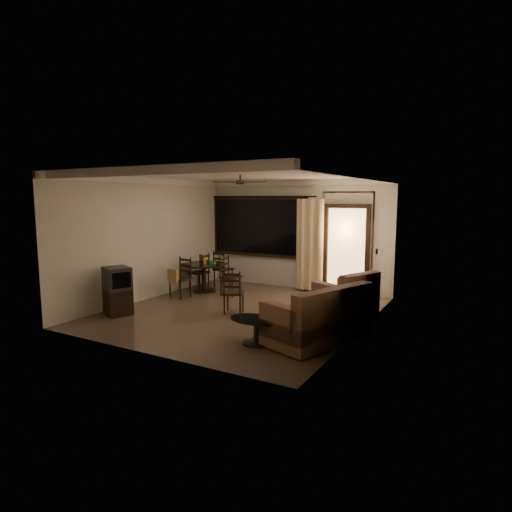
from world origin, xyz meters
The scene contains 12 objects.
ground centered at (0.00, 0.00, 0.00)m, with size 5.50×5.50×0.00m, color #7F6651.
room_shell centered at (0.59, 1.77, 1.83)m, with size 5.50×6.70×5.50m.
dining_table centered at (-1.85, 1.24, 0.56)m, with size 1.13×1.13×0.92m.
dining_chair_west centered at (-2.04, 1.30, 0.28)m, with size 0.45×0.45×0.95m.
dining_chair_east centered at (-1.02, 1.18, 0.28)m, with size 0.45×0.45×0.95m.
dining_chair_south centered at (-1.92, 0.39, 0.31)m, with size 0.45×0.50×0.95m.
dining_chair_north centered at (-1.80, 2.03, 0.28)m, with size 0.45×0.45×0.95m.
tv_cabinet centered at (-2.05, -1.40, 0.49)m, with size 0.64×0.62×0.97m.
sofa centered at (2.11, -0.98, 0.37)m, with size 1.46×1.94×0.93m.
armchair centered at (2.10, 0.49, 0.38)m, with size 1.22×1.22×0.93m.
coffee_table centered at (1.25, -1.54, 0.28)m, with size 0.94×0.57×0.41m.
side_chair centered at (-0.06, -0.18, 0.27)m, with size 0.51×0.51×0.90m.
Camera 1 is at (4.51, -7.35, 2.34)m, focal length 30.00 mm.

